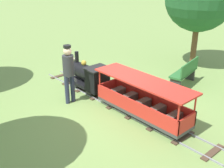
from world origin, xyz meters
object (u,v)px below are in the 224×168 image
Objects in this scene: passenger_car at (142,102)px; park_bench at (185,73)px; conductor_person at (69,70)px; locomotive at (89,76)px.

passenger_car reaches higher than park_bench.
passenger_car is 2.13m from conductor_person.
passenger_car is 1.99× the size of park_bench.
conductor_person reaches higher than passenger_car.
conductor_person is (-0.84, -0.24, 0.47)m from locomotive.
conductor_person is 1.20× the size of park_bench.
locomotive is 0.99m from conductor_person.
conductor_person is 3.65m from park_bench.
park_bench is at bearing -33.70° from locomotive.
conductor_person is at bearing 156.89° from park_bench.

